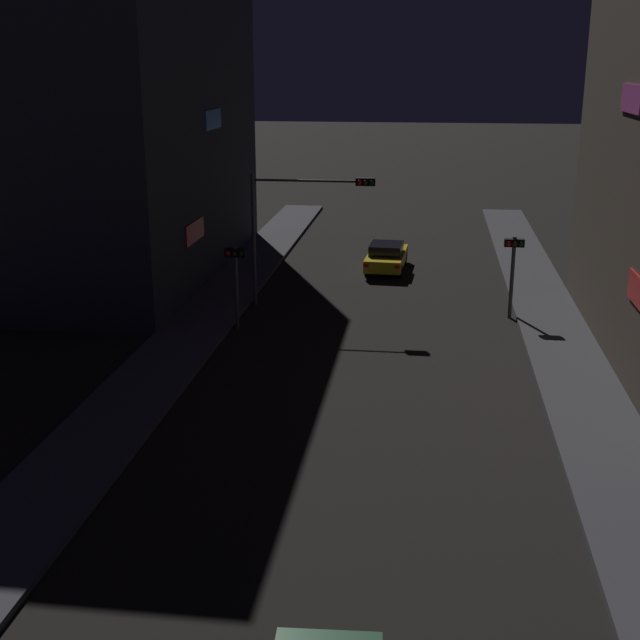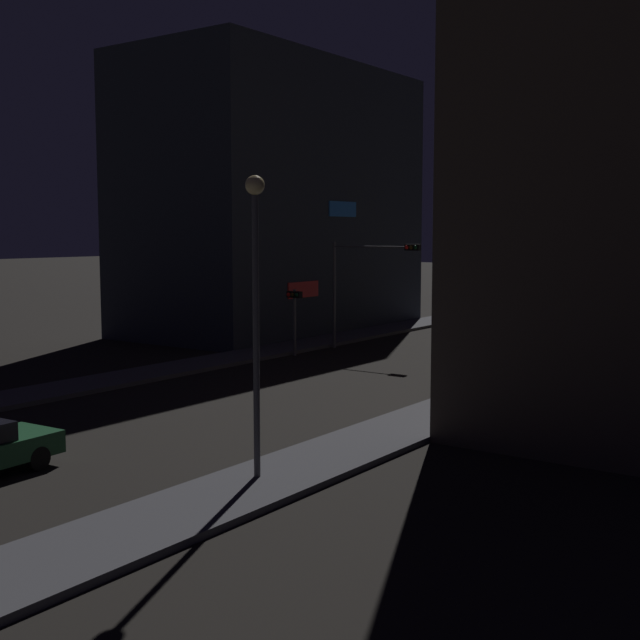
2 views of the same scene
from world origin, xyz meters
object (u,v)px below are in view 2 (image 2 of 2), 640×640
at_px(traffic_light_overhead, 365,272).
at_px(traffic_light_right_kerb, 524,315).
at_px(traffic_light_left_kerb, 294,308).
at_px(far_car, 482,329).
at_px(street_lamp_near_block, 256,282).

xyz_separation_m(traffic_light_overhead, traffic_light_right_kerb, (8.88, -0.58, -1.66)).
bearing_deg(traffic_light_left_kerb, far_car, 63.19).
relative_size(traffic_light_overhead, traffic_light_left_kerb, 1.70).
distance_m(far_car, street_lamp_near_block, 29.19).
xyz_separation_m(traffic_light_right_kerb, street_lamp_near_block, (1.35, -20.43, 2.54)).
height_order(traffic_light_overhead, traffic_light_right_kerb, traffic_light_overhead).
bearing_deg(far_car, traffic_light_left_kerb, -116.81).
bearing_deg(far_car, traffic_light_right_kerb, -54.09).
bearing_deg(traffic_light_left_kerb, traffic_light_right_kerb, 15.10).
xyz_separation_m(far_car, street_lamp_near_block, (6.86, -28.04, 4.27)).
height_order(traffic_light_left_kerb, street_lamp_near_block, street_lamp_near_block).
distance_m(far_car, traffic_light_right_kerb, 9.56).
xyz_separation_m(traffic_light_overhead, traffic_light_left_kerb, (-1.96, -3.50, -1.71)).
bearing_deg(far_car, street_lamp_near_block, -76.25).
height_order(traffic_light_left_kerb, traffic_light_right_kerb, traffic_light_right_kerb).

